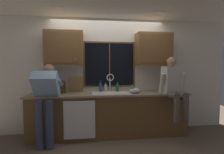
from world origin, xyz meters
name	(u,v)px	position (x,y,z in m)	size (l,w,h in m)	color
back_wall	(107,75)	(0.00, 0.06, 1.27)	(5.69, 0.12, 2.55)	silver
ceiling_downlight_left	(57,8)	(-0.99, -0.60, 2.54)	(0.14, 0.14, 0.01)	#FFEAB2
ceiling_downlight_right	(161,12)	(0.99, -0.60, 2.54)	(0.14, 0.14, 0.01)	#FFEAB2
window_glass	(110,64)	(0.04, -0.01, 1.52)	(1.10, 0.02, 0.95)	black
window_frame_top	(110,42)	(0.04, -0.02, 2.02)	(1.17, 0.02, 0.04)	brown
window_frame_bottom	(110,86)	(0.04, -0.02, 1.03)	(1.17, 0.02, 0.04)	brown
window_frame_left	(84,64)	(-0.53, -0.02, 1.52)	(0.04, 0.02, 0.95)	brown
window_frame_right	(134,64)	(0.61, -0.02, 1.52)	(0.04, 0.02, 0.95)	brown
window_mullion_center	(110,64)	(0.04, -0.02, 1.52)	(0.02, 0.02, 0.95)	brown
lower_cabinet_run	(109,115)	(0.00, -0.29, 0.44)	(3.29, 0.58, 0.88)	brown
countertop	(109,94)	(0.00, -0.31, 0.90)	(3.35, 0.62, 0.04)	gray
dishwasher_front	(80,120)	(-0.61, -0.61, 0.46)	(0.60, 0.02, 0.74)	white
upper_cabinet_left	(64,48)	(-0.93, -0.17, 1.86)	(0.78, 0.36, 0.72)	brown
upper_cabinet_right	(153,49)	(1.01, -0.17, 1.86)	(0.78, 0.36, 0.72)	brown
sink	(111,97)	(0.04, -0.30, 0.82)	(0.80, 0.46, 0.21)	white
faucet	(110,80)	(0.05, -0.12, 1.17)	(0.18, 0.09, 0.40)	silver
person_standing	(46,95)	(-1.22, -0.60, 0.95)	(0.53, 0.70, 1.53)	#384260
person_sitting_on_counter	(173,85)	(1.30, -0.57, 1.10)	(0.54, 0.65, 1.26)	#595147
knife_block	(63,88)	(-0.97, -0.20, 1.03)	(0.12, 0.18, 0.32)	brown
cutting_board	(76,84)	(-0.71, -0.09, 1.09)	(0.29, 0.02, 0.34)	#997047
mixing_bowl	(135,91)	(0.53, -0.38, 0.97)	(0.24, 0.24, 0.12)	#B7B7BC
soap_dispenser	(132,90)	(0.47, -0.41, 0.99)	(0.06, 0.07, 0.18)	#59A566
bottle_green_glass	(106,88)	(-0.06, -0.08, 1.00)	(0.07, 0.07, 0.20)	#B7B7BC
bottle_tall_clear	(100,87)	(-0.17, -0.08, 1.02)	(0.05, 0.05, 0.25)	#334C8C
bottle_amber_small	(118,88)	(0.21, -0.12, 1.01)	(0.07, 0.07, 0.22)	#1E592D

